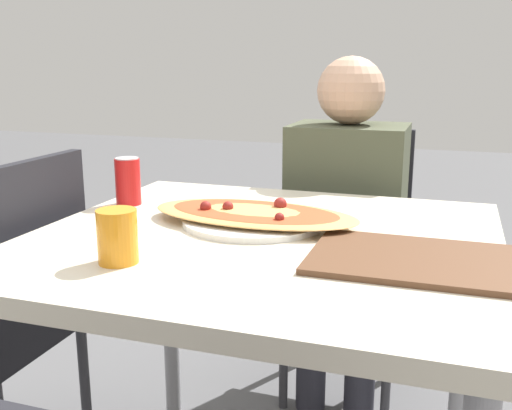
# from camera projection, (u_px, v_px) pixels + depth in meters

# --- Properties ---
(dining_table) EXTENTS (1.00, 0.94, 0.78)m
(dining_table) POSITION_uv_depth(u_px,v_px,m) (263.00, 271.00, 1.33)
(dining_table) COLOR beige
(dining_table) RESTS_ON ground_plane
(chair_far_seated) EXTENTS (0.40, 0.40, 0.92)m
(chair_far_seated) POSITION_uv_depth(u_px,v_px,m) (350.00, 246.00, 2.10)
(chair_far_seated) COLOR black
(chair_far_seated) RESTS_ON ground_plane
(chair_side_left) EXTENTS (0.40, 0.40, 0.92)m
(chair_side_left) POSITION_uv_depth(u_px,v_px,m) (7.00, 310.00, 1.56)
(chair_side_left) COLOR black
(chair_side_left) RESTS_ON ground_plane
(person_seated) EXTENTS (0.36, 0.30, 1.17)m
(person_seated) POSITION_uv_depth(u_px,v_px,m) (346.00, 205.00, 1.95)
(person_seated) COLOR #2D2D38
(person_seated) RESTS_ON ground_plane
(pizza_main) EXTENTS (0.52, 0.34, 0.05)m
(pizza_main) POSITION_uv_depth(u_px,v_px,m) (254.00, 215.00, 1.40)
(pizza_main) COLOR white
(pizza_main) RESTS_ON dining_table
(soda_can) EXTENTS (0.07, 0.07, 0.12)m
(soda_can) POSITION_uv_depth(u_px,v_px,m) (128.00, 181.00, 1.58)
(soda_can) COLOR red
(soda_can) RESTS_ON dining_table
(drink_glass) EXTENTS (0.08, 0.08, 0.10)m
(drink_glass) POSITION_uv_depth(u_px,v_px,m) (117.00, 236.00, 1.12)
(drink_glass) COLOR orange
(drink_glass) RESTS_ON dining_table
(serving_tray) EXTENTS (0.43, 0.28, 0.01)m
(serving_tray) POSITION_uv_depth(u_px,v_px,m) (426.00, 261.00, 1.13)
(serving_tray) COLOR brown
(serving_tray) RESTS_ON dining_table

